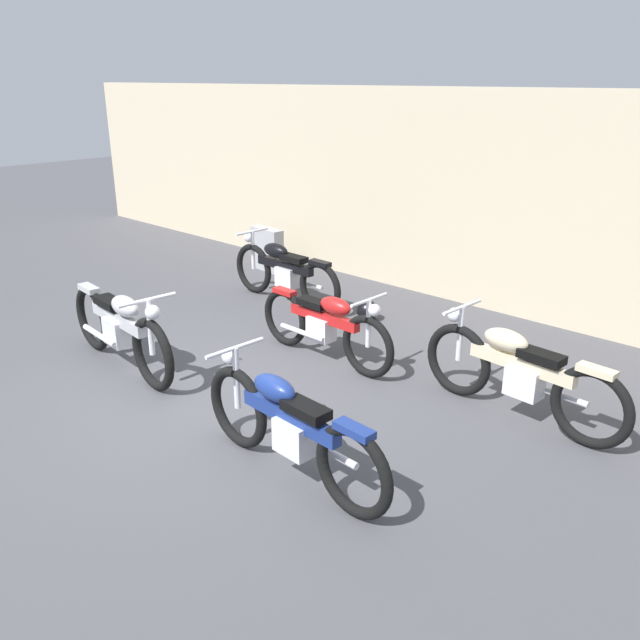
{
  "coord_description": "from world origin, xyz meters",
  "views": [
    {
      "loc": [
        4.9,
        -3.55,
        3.08
      ],
      "look_at": [
        0.28,
        1.43,
        0.55
      ],
      "focal_mm": 36.78,
      "sensor_mm": 36.0,
      "label": 1
    }
  ],
  "objects": [
    {
      "name": "helmet",
      "position": [
        -0.24,
        2.92,
        0.14
      ],
      "size": [
        0.29,
        0.29,
        0.29
      ],
      "primitive_type": "sphere",
      "color": "black",
      "rests_on": "ground_plane"
    },
    {
      "name": "motorcycle_silver",
      "position": [
        -1.29,
        -0.12,
        0.48
      ],
      "size": [
        2.24,
        0.63,
        1.0
      ],
      "rotation": [
        0.0,
        0.0,
        -0.09
      ],
      "color": "black",
      "rests_on": "ground_plane"
    },
    {
      "name": "motorcycle_cream",
      "position": [
        2.47,
        1.82,
        0.47
      ],
      "size": [
        2.16,
        0.6,
        0.97
      ],
      "rotation": [
        0.0,
        0.0,
        3.07
      ],
      "color": "black",
      "rests_on": "ground_plane"
    },
    {
      "name": "motorcycle_black",
      "position": [
        -1.6,
        2.7,
        0.46
      ],
      "size": [
        2.14,
        0.6,
        0.96
      ],
      "rotation": [
        0.0,
        0.0,
        3.12
      ],
      "color": "black",
      "rests_on": "ground_plane"
    },
    {
      "name": "ground_plane",
      "position": [
        0.0,
        0.0,
        0.0
      ],
      "size": [
        40.0,
        40.0,
        0.0
      ],
      "primitive_type": "plane",
      "color": "#47474C"
    },
    {
      "name": "motorcycle_blue",
      "position": [
        1.59,
        -0.34,
        0.46
      ],
      "size": [
        2.13,
        0.59,
        0.95
      ],
      "rotation": [
        0.0,
        0.0,
        3.09
      ],
      "color": "black",
      "rests_on": "ground_plane"
    },
    {
      "name": "stone_marker",
      "position": [
        -3.04,
        3.7,
        0.36
      ],
      "size": [
        0.67,
        0.26,
        0.71
      ],
      "primitive_type": "cube",
      "rotation": [
        0.0,
        0.0,
        -0.09
      ],
      "color": "#9E9EA3",
      "rests_on": "ground_plane"
    },
    {
      "name": "building_wall",
      "position": [
        0.0,
        4.57,
        1.48
      ],
      "size": [
        18.0,
        0.3,
        2.95
      ],
      "primitive_type": "cube",
      "color": "beige",
      "rests_on": "ground_plane"
    },
    {
      "name": "motorcycle_red",
      "position": [
        0.22,
        1.58,
        0.43
      ],
      "size": [
        2.01,
        0.56,
        0.9
      ],
      "rotation": [
        0.0,
        0.0,
        -0.02
      ],
      "color": "black",
      "rests_on": "ground_plane"
    }
  ]
}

